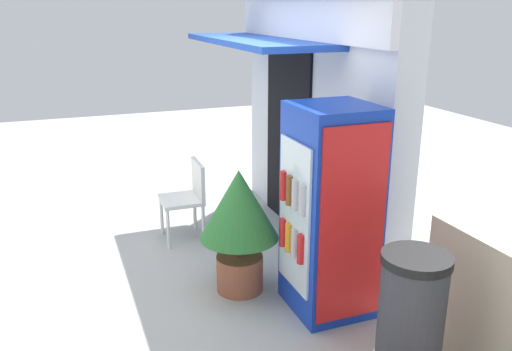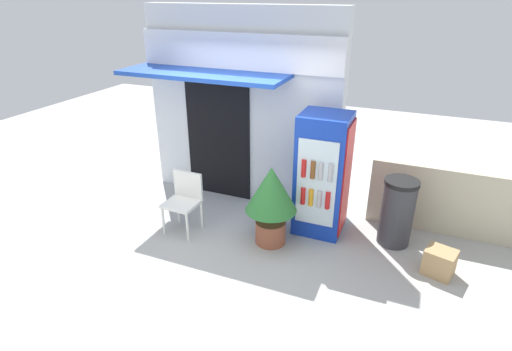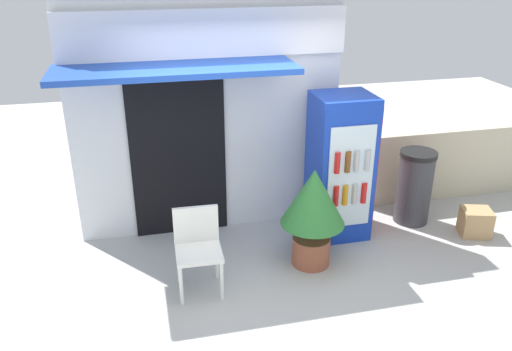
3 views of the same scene
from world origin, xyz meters
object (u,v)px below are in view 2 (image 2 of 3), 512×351
at_px(plastic_chair, 184,197).
at_px(cardboard_box, 439,262).
at_px(potted_plant_near_shop, 271,196).
at_px(trash_bin, 397,212).
at_px(drink_cooler, 323,175).

relative_size(plastic_chair, cardboard_box, 2.52).
xyz_separation_m(potted_plant_near_shop, cardboard_box, (2.13, 0.14, -0.54)).
distance_m(plastic_chair, trash_bin, 2.91).
height_order(potted_plant_near_shop, trash_bin, potted_plant_near_shop).
relative_size(potted_plant_near_shop, trash_bin, 1.19).
relative_size(drink_cooler, cardboard_box, 5.06).
bearing_deg(cardboard_box, plastic_chair, -175.24).
distance_m(drink_cooler, plastic_chair, 1.95).
distance_m(plastic_chair, cardboard_box, 3.41).
distance_m(drink_cooler, trash_bin, 1.10).
bearing_deg(drink_cooler, cardboard_box, -15.60).
distance_m(potted_plant_near_shop, cardboard_box, 2.20).
height_order(drink_cooler, plastic_chair, drink_cooler).
height_order(drink_cooler, trash_bin, drink_cooler).
bearing_deg(cardboard_box, potted_plant_near_shop, -176.28).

